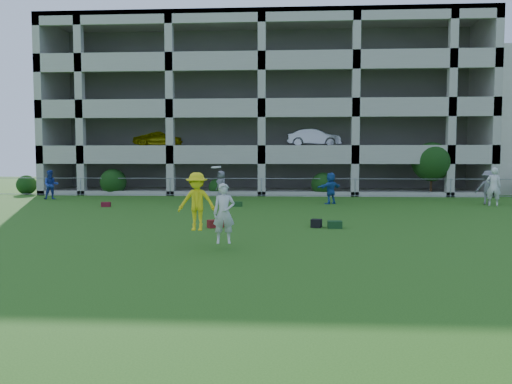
# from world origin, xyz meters

# --- Properties ---
(ground) EXTENTS (100.00, 100.00, 0.00)m
(ground) POSITION_xyz_m (0.00, 0.00, 0.00)
(ground) COLOR #235114
(ground) RESTS_ON ground
(bystander_a) EXTENTS (1.06, 0.97, 1.76)m
(bystander_a) POSITION_xyz_m (-12.51, 15.90, 0.88)
(bystander_a) COLOR #203894
(bystander_a) RESTS_ON ground
(bystander_c) EXTENTS (0.96, 1.00, 1.72)m
(bystander_c) POSITION_xyz_m (-2.30, 16.59, 0.86)
(bystander_c) COLOR slate
(bystander_c) RESTS_ON ground
(bystander_d) EXTENTS (1.56, 1.36, 1.71)m
(bystander_d) POSITION_xyz_m (4.00, 14.00, 0.85)
(bystander_d) COLOR #22519C
(bystander_d) RESTS_ON ground
(bystander_e) EXTENTS (0.83, 0.66, 2.00)m
(bystander_e) POSITION_xyz_m (12.35, 13.37, 1.00)
(bystander_e) COLOR silver
(bystander_e) RESTS_ON ground
(bystander_f) EXTENTS (1.30, 0.94, 1.81)m
(bystander_f) POSITION_xyz_m (12.40, 14.28, 0.90)
(bystander_f) COLOR slate
(bystander_f) RESTS_ON ground
(bag_red_a) EXTENTS (0.63, 0.53, 0.28)m
(bag_red_a) POSITION_xyz_m (-0.96, 4.54, 0.14)
(bag_red_a) COLOR #58170F
(bag_red_a) RESTS_ON ground
(bag_green_c) EXTENTS (0.50, 0.36, 0.26)m
(bag_green_c) POSITION_xyz_m (3.33, 4.64, 0.13)
(bag_green_c) COLOR #13361A
(bag_green_c) RESTS_ON ground
(crate_d) EXTENTS (0.44, 0.44, 0.30)m
(crate_d) POSITION_xyz_m (2.68, 4.79, 0.15)
(crate_d) COLOR black
(crate_d) RESTS_ON ground
(bag_red_f) EXTENTS (0.49, 0.35, 0.24)m
(bag_red_f) POSITION_xyz_m (-7.60, 11.69, 0.12)
(bag_red_f) COLOR #540E14
(bag_red_f) RESTS_ON ground
(bag_green_g) EXTENTS (0.52, 0.34, 0.25)m
(bag_green_g) POSITION_xyz_m (-0.92, 12.23, 0.12)
(bag_green_g) COLOR #163714
(bag_green_g) RESTS_ON ground
(frisbee_contest) EXTENTS (1.63, 0.72, 2.12)m
(frisbee_contest) POSITION_xyz_m (-0.68, 0.45, 1.22)
(frisbee_contest) COLOR yellow
(frisbee_contest) RESTS_ON ground
(parking_garage) EXTENTS (30.00, 14.00, 12.00)m
(parking_garage) POSITION_xyz_m (-0.01, 27.70, 6.01)
(parking_garage) COLOR #9E998C
(parking_garage) RESTS_ON ground
(fence) EXTENTS (36.06, 0.06, 1.20)m
(fence) POSITION_xyz_m (0.00, 19.00, 0.61)
(fence) COLOR gray
(fence) RESTS_ON ground
(shrub_row) EXTENTS (34.38, 2.52, 3.50)m
(shrub_row) POSITION_xyz_m (4.59, 19.70, 1.51)
(shrub_row) COLOR #163D11
(shrub_row) RESTS_ON ground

